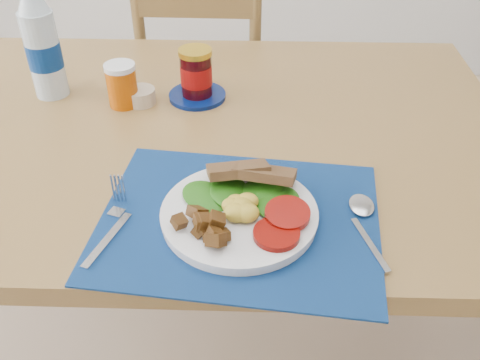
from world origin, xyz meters
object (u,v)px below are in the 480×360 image
Objects in this scene: juice_glass at (122,86)px; water_bottle at (43,47)px; breakfast_plate at (236,212)px; jam_on_saucer at (196,77)px; chair_far at (204,83)px.

water_bottle is at bearing 165.71° from juice_glass.
jam_on_saucer is (-0.10, 0.42, 0.03)m from breakfast_plate.
water_bottle reaches higher than breakfast_plate.
chair_far is at bearing 76.67° from juice_glass.
breakfast_plate is 1.97× the size of jam_on_saucer.
water_bottle is (-0.30, -0.48, 0.32)m from chair_far.
breakfast_plate is at bearing -55.62° from juice_glass.
chair_far reaches higher than juice_glass.
chair_far reaches higher than breakfast_plate.
jam_on_saucer is at bearing -1.34° from water_bottle.
jam_on_saucer is at bearing 95.28° from chair_far.
water_bottle is 2.82× the size of juice_glass.
jam_on_saucer is (0.16, 0.04, 0.01)m from juice_glass.
chair_far is 0.65m from water_bottle.
water_bottle is (-0.44, 0.43, 0.09)m from breakfast_plate.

